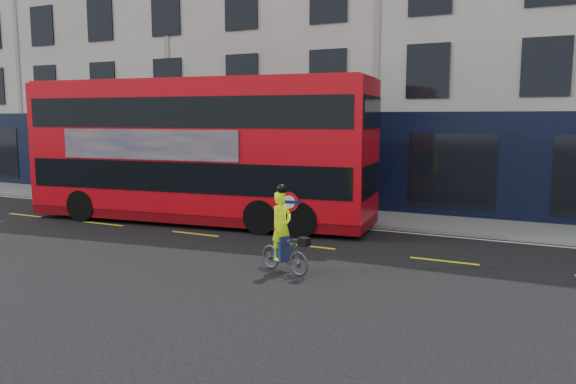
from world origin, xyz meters
The scene contains 8 objects.
ground centered at (0.00, 0.00, 0.00)m, with size 120.00×120.00×0.00m, color black.
pavement centered at (0.00, 6.50, 0.06)m, with size 60.00×3.00×0.12m, color slate.
kerb centered at (0.00, 5.00, 0.07)m, with size 60.00×0.12×0.13m, color slate.
building_terrace centered at (0.00, 12.94, 7.49)m, with size 50.00×10.07×15.00m.
road_edge_line centered at (0.00, 4.70, 0.00)m, with size 58.00×0.10×0.01m, color silver.
lane_dashes centered at (0.00, 1.50, 0.00)m, with size 58.00×0.12×0.01m, color yellow, non-canonical shape.
bus centered at (-5.10, 3.35, 2.62)m, with size 12.90×4.24×5.12m.
cyclist centered at (0.63, -1.34, 0.74)m, with size 1.64×0.92×2.19m.
Camera 1 is at (6.64, -13.37, 3.79)m, focal length 35.00 mm.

